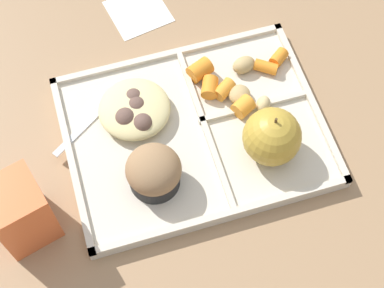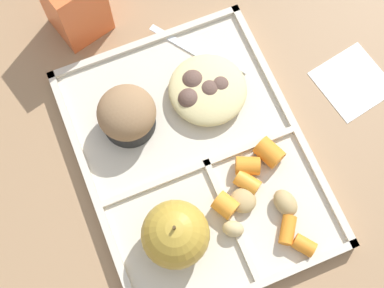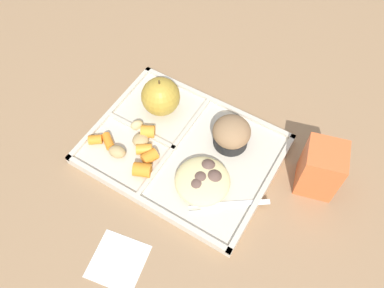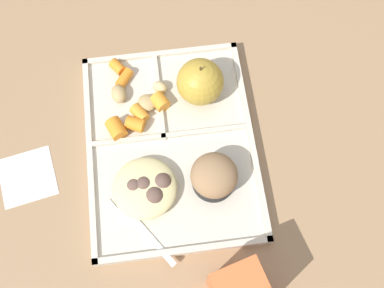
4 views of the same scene
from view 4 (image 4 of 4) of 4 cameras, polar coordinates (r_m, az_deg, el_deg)
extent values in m
plane|color=#997551|center=(0.81, -2.86, -0.53)|extent=(6.00, 6.00, 0.00)
cube|color=beige|center=(0.80, -2.88, -0.33)|extent=(0.38, 0.29, 0.02)
cube|color=beige|center=(0.81, -12.82, -1.19)|extent=(0.38, 0.01, 0.01)
cube|color=beige|center=(0.80, 6.99, 1.15)|extent=(0.38, 0.01, 0.01)
cube|color=beige|center=(0.88, -4.23, 11.06)|extent=(0.01, 0.29, 0.01)
cube|color=beige|center=(0.75, -1.37, -13.09)|extent=(0.01, 0.29, 0.01)
cube|color=beige|center=(0.80, -3.05, 1.04)|extent=(0.01, 0.27, 0.01)
cube|color=beige|center=(0.83, -4.36, 5.86)|extent=(0.17, 0.01, 0.01)
sphere|color=#B79333|center=(0.80, 0.76, 7.67)|extent=(0.08, 0.08, 0.08)
cylinder|color=#4C381E|center=(0.76, 0.80, 9.24)|extent=(0.00, 0.00, 0.01)
cylinder|color=black|center=(0.76, 2.41, -4.51)|extent=(0.07, 0.07, 0.03)
ellipsoid|color=#93704C|center=(0.74, 2.49, -3.93)|extent=(0.08, 0.08, 0.06)
cylinder|color=orange|center=(0.86, -9.47, 9.40)|extent=(0.03, 0.03, 0.02)
cylinder|color=orange|center=(0.81, -6.77, 3.77)|extent=(0.04, 0.04, 0.02)
cylinder|color=orange|center=(0.80, -7.32, 2.45)|extent=(0.03, 0.04, 0.02)
cylinder|color=orange|center=(0.85, -8.64, 8.05)|extent=(0.04, 0.04, 0.02)
cylinder|color=orange|center=(0.82, -4.23, 5.23)|extent=(0.04, 0.04, 0.03)
cylinder|color=orange|center=(0.80, -9.63, 1.87)|extent=(0.04, 0.04, 0.03)
ellipsoid|color=tan|center=(0.83, -9.31, 6.13)|extent=(0.04, 0.03, 0.02)
ellipsoid|color=tan|center=(0.82, -5.88, 5.07)|extent=(0.05, 0.05, 0.02)
ellipsoid|color=tan|center=(0.83, -4.23, 7.04)|extent=(0.03, 0.03, 0.02)
ellipsoid|color=beige|center=(0.76, -6.15, -5.48)|extent=(0.11, 0.11, 0.03)
sphere|color=brown|center=(0.76, -6.23, -5.15)|extent=(0.03, 0.03, 0.03)
sphere|color=brown|center=(0.76, -7.38, -5.34)|extent=(0.03, 0.03, 0.03)
sphere|color=brown|center=(0.75, -4.96, -6.50)|extent=(0.03, 0.03, 0.03)
sphere|color=brown|center=(0.76, -4.00, -4.82)|extent=(0.03, 0.03, 0.03)
cube|color=white|center=(0.75, -4.89, -12.18)|extent=(0.08, 0.06, 0.00)
cube|color=white|center=(0.77, -8.09, -8.50)|extent=(0.04, 0.04, 0.00)
cylinder|color=white|center=(0.78, -8.86, -6.43)|extent=(0.02, 0.02, 0.00)
cylinder|color=white|center=(0.77, -9.45, -6.91)|extent=(0.02, 0.02, 0.00)
cylinder|color=white|center=(0.77, -10.04, -7.39)|extent=(0.02, 0.02, 0.00)
cube|color=white|center=(0.84, -20.00, -3.87)|extent=(0.11, 0.11, 0.00)
camera|label=1|loc=(0.44, 82.76, 28.79)|focal=56.47mm
camera|label=2|loc=(0.50, 4.57, 61.66)|focal=50.61mm
camera|label=3|loc=(0.37, -80.32, -2.30)|focal=36.59mm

